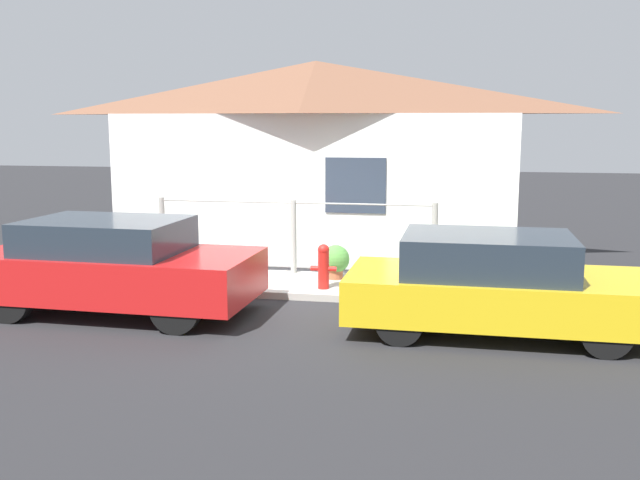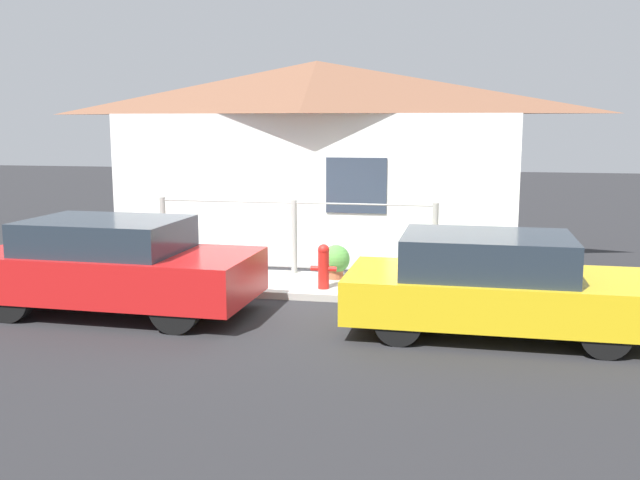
# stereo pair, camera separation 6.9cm
# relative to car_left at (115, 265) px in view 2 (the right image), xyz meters

# --- Properties ---
(ground_plane) EXTENTS (60.00, 60.00, 0.00)m
(ground_plane) POSITION_rel_car_left_xyz_m (2.00, 1.15, -0.69)
(ground_plane) COLOR #262628
(sidewalk) EXTENTS (24.00, 1.64, 0.11)m
(sidewalk) POSITION_rel_car_left_xyz_m (2.00, 1.97, -0.63)
(sidewalk) COLOR #B2AFA8
(sidewalk) RESTS_ON ground_plane
(house) EXTENTS (7.99, 2.23, 3.86)m
(house) POSITION_rel_car_left_xyz_m (2.00, 4.49, 2.41)
(house) COLOR white
(house) RESTS_ON ground_plane
(fence) EXTENTS (4.90, 0.10, 1.27)m
(fence) POSITION_rel_car_left_xyz_m (2.00, 2.64, 0.12)
(fence) COLOR #999993
(fence) RESTS_ON sidewalk
(car_left) EXTENTS (3.97, 1.89, 1.34)m
(car_left) POSITION_rel_car_left_xyz_m (0.00, 0.00, 0.00)
(car_left) COLOR red
(car_left) RESTS_ON ground_plane
(car_right) EXTENTS (3.87, 1.80, 1.28)m
(car_right) POSITION_rel_car_left_xyz_m (5.25, -0.00, -0.05)
(car_right) COLOR gold
(car_right) RESTS_ON ground_plane
(fire_hydrant) EXTENTS (0.41, 0.18, 0.71)m
(fire_hydrant) POSITION_rel_car_left_xyz_m (2.72, 1.57, -0.21)
(fire_hydrant) COLOR red
(fire_hydrant) RESTS_ON sidewalk
(potted_plant_near_hydrant) EXTENTS (0.46, 0.46, 0.57)m
(potted_plant_near_hydrant) POSITION_rel_car_left_xyz_m (2.79, 2.30, -0.27)
(potted_plant_near_hydrant) COLOR #9E5638
(potted_plant_near_hydrant) RESTS_ON sidewalk
(potted_plant_by_fence) EXTENTS (0.38, 0.38, 0.52)m
(potted_plant_by_fence) POSITION_rel_car_left_xyz_m (-0.25, 2.08, -0.30)
(potted_plant_by_fence) COLOR slate
(potted_plant_by_fence) RESTS_ON sidewalk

